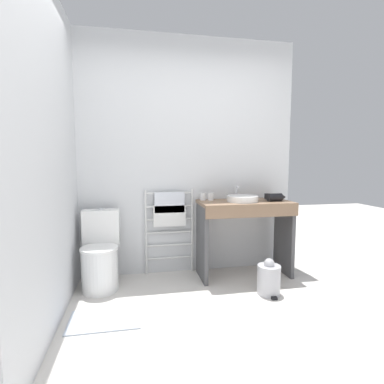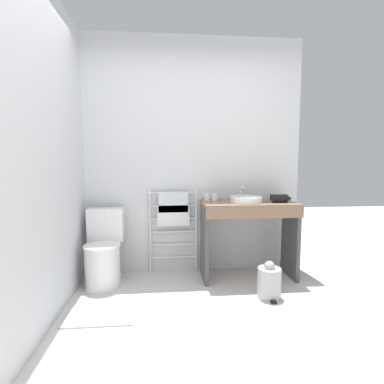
{
  "view_description": "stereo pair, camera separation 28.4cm",
  "coord_description": "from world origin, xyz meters",
  "px_view_note": "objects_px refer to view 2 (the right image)",
  "views": [
    {
      "loc": [
        -0.56,
        -1.75,
        1.27
      ],
      "look_at": [
        -0.01,
        1.06,
        0.97
      ],
      "focal_mm": 28.0,
      "sensor_mm": 36.0,
      "label": 1
    },
    {
      "loc": [
        -0.28,
        -1.79,
        1.27
      ],
      "look_at": [
        -0.01,
        1.06,
        0.97
      ],
      "focal_mm": 28.0,
      "sensor_mm": 36.0,
      "label": 2
    }
  ],
  "objects_px": {
    "towel_radiator": "(173,215)",
    "cup_near_wall": "(207,197)",
    "hair_dryer": "(280,198)",
    "trash_bin": "(269,282)",
    "cup_near_edge": "(214,197)",
    "sink_basin": "(246,199)",
    "toilet": "(104,254)"
  },
  "relations": [
    {
      "from": "towel_radiator",
      "to": "sink_basin",
      "type": "xyz_separation_m",
      "value": [
        0.76,
        -0.24,
        0.2
      ]
    },
    {
      "from": "towel_radiator",
      "to": "hair_dryer",
      "type": "height_order",
      "value": "towel_radiator"
    },
    {
      "from": "toilet",
      "to": "trash_bin",
      "type": "height_order",
      "value": "toilet"
    },
    {
      "from": "toilet",
      "to": "cup_near_edge",
      "type": "xyz_separation_m",
      "value": [
        1.18,
        0.18,
        0.55
      ]
    },
    {
      "from": "toilet",
      "to": "cup_near_edge",
      "type": "height_order",
      "value": "cup_near_edge"
    },
    {
      "from": "toilet",
      "to": "trash_bin",
      "type": "bearing_deg",
      "value": -15.7
    },
    {
      "from": "toilet",
      "to": "sink_basin",
      "type": "distance_m",
      "value": 1.59
    },
    {
      "from": "sink_basin",
      "to": "cup_near_edge",
      "type": "relative_size",
      "value": 4.09
    },
    {
      "from": "cup_near_edge",
      "to": "trash_bin",
      "type": "relative_size",
      "value": 0.24
    },
    {
      "from": "hair_dryer",
      "to": "trash_bin",
      "type": "xyz_separation_m",
      "value": [
        -0.26,
        -0.43,
        -0.73
      ]
    },
    {
      "from": "sink_basin",
      "to": "hair_dryer",
      "type": "relative_size",
      "value": 1.6
    },
    {
      "from": "cup_near_edge",
      "to": "hair_dryer",
      "type": "bearing_deg",
      "value": -15.85
    },
    {
      "from": "towel_radiator",
      "to": "cup_near_wall",
      "type": "distance_m",
      "value": 0.43
    },
    {
      "from": "cup_near_edge",
      "to": "sink_basin",
      "type": "bearing_deg",
      "value": -26.6
    },
    {
      "from": "towel_radiator",
      "to": "trash_bin",
      "type": "height_order",
      "value": "towel_radiator"
    },
    {
      "from": "hair_dryer",
      "to": "trash_bin",
      "type": "bearing_deg",
      "value": -120.71
    },
    {
      "from": "cup_near_wall",
      "to": "trash_bin",
      "type": "relative_size",
      "value": 0.24
    },
    {
      "from": "toilet",
      "to": "cup_near_wall",
      "type": "xyz_separation_m",
      "value": [
        1.1,
        0.2,
        0.55
      ]
    },
    {
      "from": "sink_basin",
      "to": "cup_near_wall",
      "type": "height_order",
      "value": "cup_near_wall"
    },
    {
      "from": "cup_near_wall",
      "to": "hair_dryer",
      "type": "relative_size",
      "value": 0.39
    },
    {
      "from": "sink_basin",
      "to": "trash_bin",
      "type": "distance_m",
      "value": 0.86
    },
    {
      "from": "towel_radiator",
      "to": "hair_dryer",
      "type": "bearing_deg",
      "value": -13.64
    },
    {
      "from": "towel_radiator",
      "to": "cup_near_edge",
      "type": "xyz_separation_m",
      "value": [
        0.45,
        -0.08,
        0.21
      ]
    },
    {
      "from": "towel_radiator",
      "to": "cup_near_edge",
      "type": "distance_m",
      "value": 0.5
    },
    {
      "from": "cup_near_wall",
      "to": "cup_near_edge",
      "type": "distance_m",
      "value": 0.08
    },
    {
      "from": "sink_basin",
      "to": "trash_bin",
      "type": "relative_size",
      "value": 0.97
    },
    {
      "from": "cup_near_wall",
      "to": "cup_near_edge",
      "type": "relative_size",
      "value": 1.0
    },
    {
      "from": "hair_dryer",
      "to": "trash_bin",
      "type": "relative_size",
      "value": 0.6
    },
    {
      "from": "towel_radiator",
      "to": "cup_near_wall",
      "type": "bearing_deg",
      "value": -8.25
    },
    {
      "from": "trash_bin",
      "to": "cup_near_wall",
      "type": "bearing_deg",
      "value": 127.25
    },
    {
      "from": "towel_radiator",
      "to": "cup_near_wall",
      "type": "xyz_separation_m",
      "value": [
        0.37,
        -0.05,
        0.21
      ]
    },
    {
      "from": "sink_basin",
      "to": "towel_radiator",
      "type": "bearing_deg",
      "value": 162.66
    }
  ]
}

